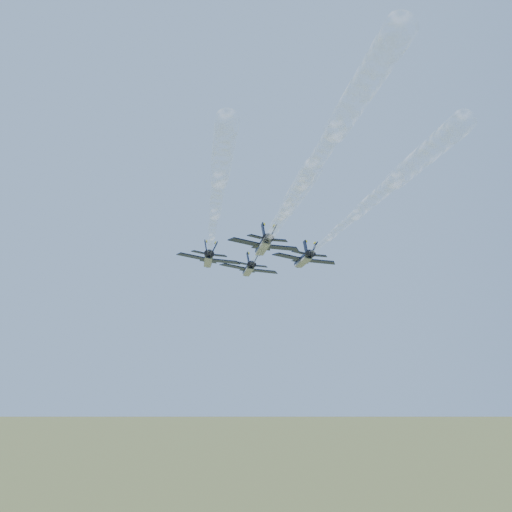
% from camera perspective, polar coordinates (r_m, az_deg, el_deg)
% --- Properties ---
extents(jet_lead, '(11.62, 15.73, 3.52)m').
position_cam_1_polar(jet_lead, '(117.53, -0.76, -1.34)').
color(jet_lead, black).
extents(jet_left, '(11.62, 15.73, 3.52)m').
position_cam_1_polar(jet_left, '(107.76, -4.79, -0.35)').
color(jet_left, black).
extents(jet_right, '(11.62, 15.73, 3.52)m').
position_cam_1_polar(jet_right, '(107.90, 4.74, -0.37)').
color(jet_right, black).
extents(jet_slot, '(11.62, 15.73, 3.52)m').
position_cam_1_polar(jet_slot, '(95.83, 0.70, 1.03)').
color(jet_slot, black).
extents(smoke_trail_lead, '(17.45, 57.63, 2.16)m').
position_cam_1_polar(smoke_trail_lead, '(73.56, 2.56, 5.02)').
color(smoke_trail_lead, white).
extents(smoke_trail_left, '(17.45, 57.63, 2.16)m').
position_cam_1_polar(smoke_trail_left, '(63.81, -3.77, 7.68)').
color(smoke_trail_left, white).
extents(smoke_trail_right, '(17.45, 57.63, 2.16)m').
position_cam_1_polar(smoke_trail_right, '(65.29, 12.27, 7.47)').
color(smoke_trail_right, white).
extents(smoke_trail_slot, '(17.45, 57.63, 2.16)m').
position_cam_1_polar(smoke_trail_slot, '(53.02, 6.66, 11.88)').
color(smoke_trail_slot, white).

